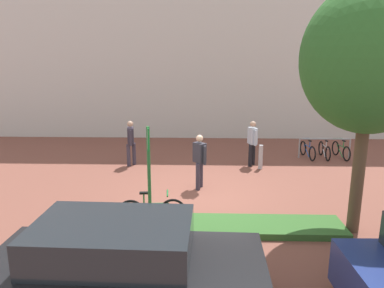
{
  "coord_description": "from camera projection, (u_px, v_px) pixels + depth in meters",
  "views": [
    {
      "loc": [
        -0.04,
        -10.27,
        3.95
      ],
      "look_at": [
        -0.42,
        1.63,
        1.18
      ],
      "focal_mm": 33.87,
      "sensor_mm": 36.0,
      "label": 1
    }
  ],
  "objects": [
    {
      "name": "ground_plane",
      "position": [
        204.0,
        194.0,
        10.89
      ],
      "size": [
        60.0,
        60.0,
        0.0
      ],
      "primitive_type": "plane",
      "color": "brown"
    },
    {
      "name": "building_facade",
      "position": [
        205.0,
        38.0,
        18.19
      ],
      "size": [
        28.0,
        1.2,
        10.0
      ],
      "primitive_type": "cube",
      "color": "silver",
      "rests_on": "ground"
    },
    {
      "name": "planter_strip",
      "position": [
        196.0,
        226.0,
        8.67
      ],
      "size": [
        7.0,
        1.1,
        0.16
      ],
      "primitive_type": "cube",
      "color": "#336028",
      "rests_on": "ground"
    },
    {
      "name": "tree_sidewalk",
      "position": [
        371.0,
        59.0,
        7.69
      ],
      "size": [
        2.96,
        2.96,
        5.62
      ],
      "color": "brown",
      "rests_on": "ground"
    },
    {
      "name": "parking_sign_post",
      "position": [
        149.0,
        163.0,
        8.35
      ],
      "size": [
        0.1,
        0.36,
        2.49
      ],
      "color": "#2D7238",
      "rests_on": "ground"
    },
    {
      "name": "bike_at_sign",
      "position": [
        152.0,
        211.0,
        8.82
      ],
      "size": [
        1.68,
        0.42,
        0.86
      ],
      "color": "black",
      "rests_on": "ground"
    },
    {
      "name": "bike_rack_cluster",
      "position": [
        324.0,
        150.0,
        14.86
      ],
      "size": [
        2.11,
        1.58,
        0.83
      ],
      "color": "#99999E",
      "rests_on": "ground"
    },
    {
      "name": "bollard_steel",
      "position": [
        261.0,
        157.0,
        13.37
      ],
      "size": [
        0.16,
        0.16,
        0.9
      ],
      "primitive_type": "cylinder",
      "color": "#ADADB2",
      "rests_on": "ground"
    },
    {
      "name": "person_shirt_blue",
      "position": [
        252.0,
        140.0,
        13.65
      ],
      "size": [
        0.35,
        0.59,
        1.72
      ],
      "color": "black",
      "rests_on": "ground"
    },
    {
      "name": "person_suited_navy",
      "position": [
        199.0,
        158.0,
        11.2
      ],
      "size": [
        0.44,
        0.5,
        1.72
      ],
      "color": "#383342",
      "rests_on": "ground"
    },
    {
      "name": "person_suited_dark",
      "position": [
        131.0,
        140.0,
        13.69
      ],
      "size": [
        0.31,
        0.6,
        1.72
      ],
      "color": "#383342",
      "rests_on": "ground"
    },
    {
      "name": "car_black_suv",
      "position": [
        124.0,
        269.0,
        5.67
      ],
      "size": [
        4.35,
        2.11,
        1.54
      ],
      "color": "black",
      "rests_on": "ground"
    }
  ]
}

